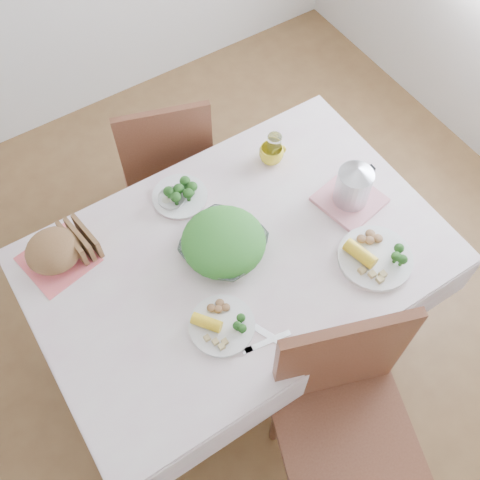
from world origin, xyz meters
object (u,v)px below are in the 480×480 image
chair_far (165,153)px  yellow_mug (271,154)px  salad_bowl (224,246)px  dinner_plate_left (222,325)px  electric_kettle (354,182)px  dining_table (239,300)px  chair_near (346,446)px  dinner_plate_right (375,258)px

chair_far → yellow_mug: (0.26, -0.51, 0.34)m
salad_bowl → dinner_plate_left: size_ratio=1.27×
chair_far → electric_kettle: electric_kettle is taller
chair_far → dinner_plate_left: 1.11m
dinner_plate_left → yellow_mug: (0.56, 0.52, 0.03)m
dining_table → dinner_plate_left: dinner_plate_left is taller
dining_table → electric_kettle: size_ratio=7.44×
chair_near → electric_kettle: chair_near is taller
salad_bowl → electric_kettle: bearing=-7.7°
chair_near → chair_far: bearing=105.0°
salad_bowl → yellow_mug: size_ratio=2.92×
yellow_mug → chair_far: bearing=116.6°
yellow_mug → electric_kettle: electric_kettle is taller
yellow_mug → chair_near: bearing=-109.5°
dinner_plate_right → dinner_plate_left: bearing=172.7°
dining_table → dinner_plate_right: (0.41, -0.29, 0.40)m
dining_table → chair_far: bearing=83.1°
chair_far → dinner_plate_right: size_ratio=3.40×
dining_table → dinner_plate_left: size_ratio=6.13×
dinner_plate_right → electric_kettle: bearing=71.1°
chair_near → yellow_mug: chair_near is taller
chair_near → salad_bowl: chair_near is taller
salad_bowl → dinner_plate_right: (0.44, -0.33, -0.02)m
chair_near → electric_kettle: size_ratio=5.55×
chair_near → chair_far: size_ratio=1.12×
chair_far → dinner_plate_left: (-0.30, -1.03, 0.31)m
dinner_plate_right → yellow_mug: yellow_mug is taller
dining_table → electric_kettle: (0.50, -0.03, 0.51)m
chair_near → chair_far: (0.11, 1.54, 0.00)m
salad_bowl → yellow_mug: bearing=33.9°
chair_near → electric_kettle: (0.51, 0.70, 0.42)m
chair_near → salad_bowl: (-0.03, 0.77, 0.33)m
dining_table → dinner_plate_right: size_ratio=5.09×
chair_near → yellow_mug: 1.14m
dinner_plate_left → yellow_mug: yellow_mug is taller
dining_table → yellow_mug: size_ratio=14.10×
dining_table → chair_near: 0.73m
chair_far → electric_kettle: 1.02m
chair_far → dining_table: bearing=101.1°
chair_near → chair_far: 1.55m
salad_bowl → dinner_plate_left: bearing=-123.2°
chair_near → dinner_plate_right: bearing=65.4°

